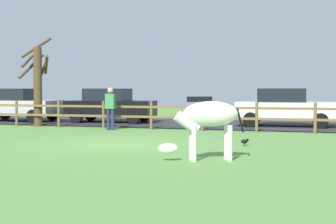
% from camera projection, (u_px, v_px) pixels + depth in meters
% --- Properties ---
extents(ground_plane, '(60.00, 60.00, 0.00)m').
position_uv_depth(ground_plane, '(119.00, 144.00, 13.93)').
color(ground_plane, '#5B8C42').
extents(parking_asphalt, '(28.00, 7.40, 0.05)m').
position_uv_depth(parking_asphalt, '(198.00, 122.00, 22.78)').
color(parking_asphalt, '#2D2D33').
rests_on(parking_asphalt, ground_plane).
extents(paddock_fence, '(20.50, 0.11, 1.11)m').
position_uv_depth(paddock_fence, '(151.00, 113.00, 18.91)').
color(paddock_fence, brown).
rests_on(paddock_fence, ground_plane).
extents(bare_tree, '(1.52, 1.51, 3.87)m').
position_uv_depth(bare_tree, '(38.00, 82.00, 20.72)').
color(bare_tree, '#513A23').
rests_on(bare_tree, ground_plane).
extents(zebra, '(1.79, 1.10, 1.41)m').
position_uv_depth(zebra, '(207.00, 119.00, 10.67)').
color(zebra, white).
rests_on(zebra, ground_plane).
extents(crow_on_grass, '(0.21, 0.10, 0.20)m').
position_uv_depth(crow_on_grass, '(245.00, 141.00, 13.50)').
color(crow_on_grass, black).
rests_on(crow_on_grass, ground_plane).
extents(parked_car_black, '(4.11, 2.12, 1.56)m').
position_uv_depth(parked_car_black, '(110.00, 105.00, 22.48)').
color(parked_car_black, black).
rests_on(parked_car_black, parking_asphalt).
extents(parked_car_white, '(4.09, 2.06, 1.56)m').
position_uv_depth(parked_car_white, '(285.00, 107.00, 20.01)').
color(parked_car_white, white).
rests_on(parked_car_white, parking_asphalt).
extents(parked_car_silver, '(4.02, 1.92, 1.56)m').
position_uv_depth(parked_car_silver, '(18.00, 105.00, 23.34)').
color(parked_car_silver, '#B7BABF').
rests_on(parked_car_silver, parking_asphalt).
extents(visitor_near_fence, '(0.36, 0.23, 1.64)m').
position_uv_depth(visitor_near_fence, '(110.00, 107.00, 18.78)').
color(visitor_near_fence, '#232847').
rests_on(visitor_near_fence, ground_plane).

